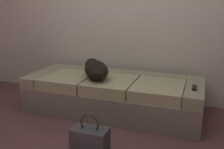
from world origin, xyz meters
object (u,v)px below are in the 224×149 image
(dog_dark, at_px, (95,69))
(handbag, at_px, (90,141))
(tv_remote, at_px, (194,88))
(couch, at_px, (113,94))

(dog_dark, distance_m, handbag, 1.03)
(tv_remote, bearing_deg, handbag, -134.19)
(handbag, bearing_deg, tv_remote, 46.35)
(couch, relative_size, handbag, 5.53)
(handbag, bearing_deg, dog_dark, 109.79)
(handbag, bearing_deg, couch, 97.08)
(dog_dark, bearing_deg, handbag, -70.21)
(couch, height_order, handbag, couch)
(dog_dark, bearing_deg, tv_remote, -1.52)
(couch, xyz_separation_m, handbag, (0.12, -0.97, -0.09))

